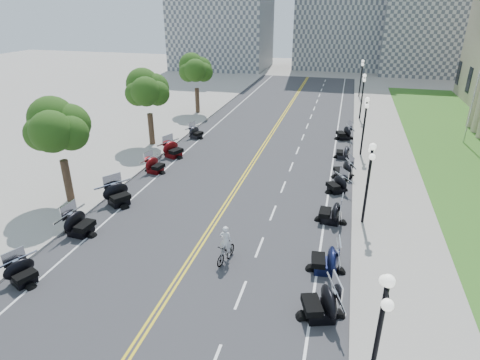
# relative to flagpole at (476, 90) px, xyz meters

# --- Properties ---
(ground) EXTENTS (160.00, 160.00, 0.00)m
(ground) POSITION_rel_flagpole_xyz_m (-18.00, -22.00, -5.00)
(ground) COLOR gray
(road) EXTENTS (16.00, 90.00, 0.01)m
(road) POSITION_rel_flagpole_xyz_m (-18.00, -12.00, -5.00)
(road) COLOR #333335
(road) RESTS_ON ground
(centerline_yellow_a) EXTENTS (0.12, 90.00, 0.00)m
(centerline_yellow_a) POSITION_rel_flagpole_xyz_m (-18.12, -12.00, -4.99)
(centerline_yellow_a) COLOR yellow
(centerline_yellow_a) RESTS_ON road
(centerline_yellow_b) EXTENTS (0.12, 90.00, 0.00)m
(centerline_yellow_b) POSITION_rel_flagpole_xyz_m (-17.88, -12.00, -4.99)
(centerline_yellow_b) COLOR yellow
(centerline_yellow_b) RESTS_ON road
(edge_line_north) EXTENTS (0.12, 90.00, 0.00)m
(edge_line_north) POSITION_rel_flagpole_xyz_m (-11.60, -12.00, -4.99)
(edge_line_north) COLOR white
(edge_line_north) RESTS_ON road
(edge_line_south) EXTENTS (0.12, 90.00, 0.00)m
(edge_line_south) POSITION_rel_flagpole_xyz_m (-24.40, -12.00, -4.99)
(edge_line_south) COLOR white
(edge_line_south) RESTS_ON road
(lane_dash_5) EXTENTS (0.12, 2.00, 0.00)m
(lane_dash_5) POSITION_rel_flagpole_xyz_m (-14.80, -26.00, -4.99)
(lane_dash_5) COLOR white
(lane_dash_5) RESTS_ON road
(lane_dash_6) EXTENTS (0.12, 2.00, 0.00)m
(lane_dash_6) POSITION_rel_flagpole_xyz_m (-14.80, -22.00, -4.99)
(lane_dash_6) COLOR white
(lane_dash_6) RESTS_ON road
(lane_dash_7) EXTENTS (0.12, 2.00, 0.00)m
(lane_dash_7) POSITION_rel_flagpole_xyz_m (-14.80, -18.00, -4.99)
(lane_dash_7) COLOR white
(lane_dash_7) RESTS_ON road
(lane_dash_8) EXTENTS (0.12, 2.00, 0.00)m
(lane_dash_8) POSITION_rel_flagpole_xyz_m (-14.80, -14.00, -4.99)
(lane_dash_8) COLOR white
(lane_dash_8) RESTS_ON road
(lane_dash_9) EXTENTS (0.12, 2.00, 0.00)m
(lane_dash_9) POSITION_rel_flagpole_xyz_m (-14.80, -10.00, -4.99)
(lane_dash_9) COLOR white
(lane_dash_9) RESTS_ON road
(lane_dash_10) EXTENTS (0.12, 2.00, 0.00)m
(lane_dash_10) POSITION_rel_flagpole_xyz_m (-14.80, -6.00, -4.99)
(lane_dash_10) COLOR white
(lane_dash_10) RESTS_ON road
(lane_dash_11) EXTENTS (0.12, 2.00, 0.00)m
(lane_dash_11) POSITION_rel_flagpole_xyz_m (-14.80, -2.00, -4.99)
(lane_dash_11) COLOR white
(lane_dash_11) RESTS_ON road
(lane_dash_12) EXTENTS (0.12, 2.00, 0.00)m
(lane_dash_12) POSITION_rel_flagpole_xyz_m (-14.80, 2.00, -4.99)
(lane_dash_12) COLOR white
(lane_dash_12) RESTS_ON road
(lane_dash_13) EXTENTS (0.12, 2.00, 0.00)m
(lane_dash_13) POSITION_rel_flagpole_xyz_m (-14.80, 6.00, -4.99)
(lane_dash_13) COLOR white
(lane_dash_13) RESTS_ON road
(lane_dash_14) EXTENTS (0.12, 2.00, 0.00)m
(lane_dash_14) POSITION_rel_flagpole_xyz_m (-14.80, 10.00, -4.99)
(lane_dash_14) COLOR white
(lane_dash_14) RESTS_ON road
(lane_dash_15) EXTENTS (0.12, 2.00, 0.00)m
(lane_dash_15) POSITION_rel_flagpole_xyz_m (-14.80, 14.00, -4.99)
(lane_dash_15) COLOR white
(lane_dash_15) RESTS_ON road
(lane_dash_16) EXTENTS (0.12, 2.00, 0.00)m
(lane_dash_16) POSITION_rel_flagpole_xyz_m (-14.80, 18.00, -4.99)
(lane_dash_16) COLOR white
(lane_dash_16) RESTS_ON road
(lane_dash_17) EXTENTS (0.12, 2.00, 0.00)m
(lane_dash_17) POSITION_rel_flagpole_xyz_m (-14.80, 22.00, -4.99)
(lane_dash_17) COLOR white
(lane_dash_17) RESTS_ON road
(lane_dash_18) EXTENTS (0.12, 2.00, 0.00)m
(lane_dash_18) POSITION_rel_flagpole_xyz_m (-14.80, 26.00, -4.99)
(lane_dash_18) COLOR white
(lane_dash_18) RESTS_ON road
(lane_dash_19) EXTENTS (0.12, 2.00, 0.00)m
(lane_dash_19) POSITION_rel_flagpole_xyz_m (-14.80, 30.00, -4.99)
(lane_dash_19) COLOR white
(lane_dash_19) RESTS_ON road
(sidewalk_north) EXTENTS (5.00, 90.00, 0.15)m
(sidewalk_north) POSITION_rel_flagpole_xyz_m (-7.50, -12.00, -4.92)
(sidewalk_north) COLOR #9E9991
(sidewalk_north) RESTS_ON ground
(sidewalk_south) EXTENTS (5.00, 90.00, 0.15)m
(sidewalk_south) POSITION_rel_flagpole_xyz_m (-28.50, -12.00, -4.92)
(sidewalk_south) COLOR #9E9991
(sidewalk_south) RESTS_ON ground
(lawn) EXTENTS (9.00, 60.00, 0.10)m
(lawn) POSITION_rel_flagpole_xyz_m (-0.50, -4.00, -4.95)
(lawn) COLOR #356023
(lawn) RESTS_ON ground
(distant_block_c) EXTENTS (20.00, 14.00, 22.00)m
(distant_block_c) POSITION_rel_flagpole_xyz_m (4.00, 43.00, 6.00)
(distant_block_c) COLOR gray
(distant_block_c) RESTS_ON ground
(street_lamp_1) EXTENTS (0.50, 1.20, 4.90)m
(street_lamp_1) POSITION_rel_flagpole_xyz_m (-9.40, -30.00, -2.40)
(street_lamp_1) COLOR black
(street_lamp_1) RESTS_ON sidewalk_north
(street_lamp_2) EXTENTS (0.50, 1.20, 4.90)m
(street_lamp_2) POSITION_rel_flagpole_xyz_m (-9.40, -18.00, -2.40)
(street_lamp_2) COLOR black
(street_lamp_2) RESTS_ON sidewalk_north
(street_lamp_3) EXTENTS (0.50, 1.20, 4.90)m
(street_lamp_3) POSITION_rel_flagpole_xyz_m (-9.40, -6.00, -2.40)
(street_lamp_3) COLOR black
(street_lamp_3) RESTS_ON sidewalk_north
(street_lamp_4) EXTENTS (0.50, 1.20, 4.90)m
(street_lamp_4) POSITION_rel_flagpole_xyz_m (-9.40, 6.00, -2.40)
(street_lamp_4) COLOR black
(street_lamp_4) RESTS_ON sidewalk_north
(street_lamp_5) EXTENTS (0.50, 1.20, 4.90)m
(street_lamp_5) POSITION_rel_flagpole_xyz_m (-9.40, 18.00, -2.40)
(street_lamp_5) COLOR black
(street_lamp_5) RESTS_ON sidewalk_north
(flagpole) EXTENTS (1.10, 0.20, 10.00)m
(flagpole) POSITION_rel_flagpole_xyz_m (0.00, 0.00, 0.00)
(flagpole) COLOR silver
(flagpole) RESTS_ON ground
(tree_2) EXTENTS (4.80, 4.80, 9.20)m
(tree_2) POSITION_rel_flagpole_xyz_m (-28.00, -20.00, -0.25)
(tree_2) COLOR #235619
(tree_2) RESTS_ON sidewalk_south
(tree_3) EXTENTS (4.80, 4.80, 9.20)m
(tree_3) POSITION_rel_flagpole_xyz_m (-28.00, -8.00, -0.25)
(tree_3) COLOR #235619
(tree_3) RESTS_ON sidewalk_south
(tree_4) EXTENTS (4.80, 4.80, 9.20)m
(tree_4) POSITION_rel_flagpole_xyz_m (-28.00, 4.00, -0.25)
(tree_4) COLOR #235619
(tree_4) RESTS_ON sidewalk_south
(motorcycle_n_4) EXTENTS (2.83, 2.83, 1.56)m
(motorcycle_n_4) POSITION_rel_flagpole_xyz_m (-11.25, -26.47, -4.22)
(motorcycle_n_4) COLOR black
(motorcycle_n_4) RESTS_ON road
(motorcycle_n_5) EXTENTS (2.28, 2.28, 1.45)m
(motorcycle_n_5) POSITION_rel_flagpole_xyz_m (-11.25, -23.20, -4.27)
(motorcycle_n_5) COLOR black
(motorcycle_n_5) RESTS_ON road
(motorcycle_n_6) EXTENTS (2.15, 2.15, 1.44)m
(motorcycle_n_6) POSITION_rel_flagpole_xyz_m (-11.29, -18.20, -4.28)
(motorcycle_n_6) COLOR black
(motorcycle_n_6) RESTS_ON road
(motorcycle_n_7) EXTENTS (2.59, 2.59, 1.30)m
(motorcycle_n_7) POSITION_rel_flagpole_xyz_m (-11.10, -13.84, -4.35)
(motorcycle_n_7) COLOR black
(motorcycle_n_7) RESTS_ON road
(motorcycle_n_8) EXTENTS (2.51, 2.51, 1.38)m
(motorcycle_n_8) POSITION_rel_flagpole_xyz_m (-10.74, -11.12, -4.31)
(motorcycle_n_8) COLOR black
(motorcycle_n_8) RESTS_ON road
(motorcycle_n_9) EXTENTS (1.77, 1.77, 1.23)m
(motorcycle_n_9) POSITION_rel_flagpole_xyz_m (-10.86, -6.94, -4.38)
(motorcycle_n_9) COLOR black
(motorcycle_n_9) RESTS_ON road
(motorcycle_n_10) EXTENTS (2.63, 2.63, 1.42)m
(motorcycle_n_10) POSITION_rel_flagpole_xyz_m (-10.93, -1.59, -4.29)
(motorcycle_n_10) COLOR black
(motorcycle_n_10) RESTS_ON road
(motorcycle_s_4) EXTENTS (2.42, 2.42, 1.29)m
(motorcycle_s_4) POSITION_rel_flagpole_xyz_m (-24.92, -27.79, -4.36)
(motorcycle_s_4) COLOR black
(motorcycle_s_4) RESTS_ON road
(motorcycle_s_5) EXTENTS (2.32, 2.32, 1.51)m
(motorcycle_s_5) POSITION_rel_flagpole_xyz_m (-24.96, -23.29, -4.24)
(motorcycle_s_5) COLOR black
(motorcycle_s_5) RESTS_ON road
(motorcycle_s_6) EXTENTS (3.08, 3.08, 1.55)m
(motorcycle_s_6) POSITION_rel_flagpole_xyz_m (-24.81, -19.41, -4.22)
(motorcycle_s_6) COLOR black
(motorcycle_s_6) RESTS_ON road
(motorcycle_s_7) EXTENTS (2.22, 2.22, 1.34)m
(motorcycle_s_7) POSITION_rel_flagpole_xyz_m (-24.88, -13.85, -4.33)
(motorcycle_s_7) COLOR #590A0C
(motorcycle_s_7) RESTS_ON road
(motorcycle_s_8) EXTENTS (2.79, 2.79, 1.49)m
(motorcycle_s_8) POSITION_rel_flagpole_xyz_m (-24.89, -10.31, -4.25)
(motorcycle_s_8) COLOR #590A0C
(motorcycle_s_8) RESTS_ON road
(motorcycle_s_9) EXTENTS (2.27, 2.27, 1.24)m
(motorcycle_s_9) POSITION_rel_flagpole_xyz_m (-24.86, -4.88, -4.38)
(motorcycle_s_9) COLOR black
(motorcycle_s_9) RESTS_ON road
(bicycle) EXTENTS (0.88, 1.82, 1.05)m
(bicycle) POSITION_rel_flagpole_xyz_m (-16.20, -23.68, -4.47)
(bicycle) COLOR #A51414
(bicycle) RESTS_ON road
(cyclist_rider) EXTENTS (0.62, 0.41, 1.70)m
(cyclist_rider) POSITION_rel_flagpole_xyz_m (-16.20, -23.68, -3.09)
(cyclist_rider) COLOR silver
(cyclist_rider) RESTS_ON bicycle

